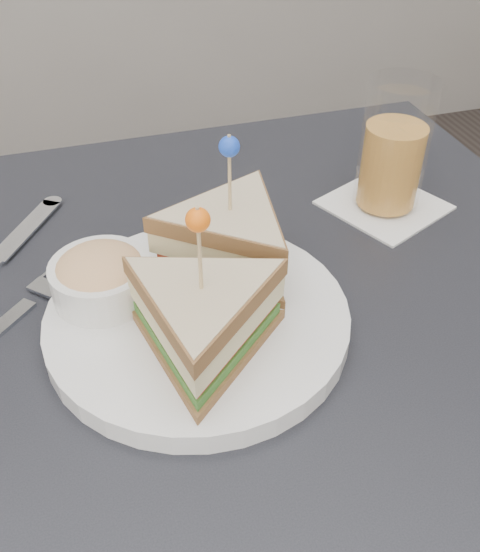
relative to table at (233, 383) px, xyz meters
name	(u,v)px	position (x,y,z in m)	size (l,w,h in m)	color
table	(233,383)	(0.00, 0.00, 0.00)	(0.80, 0.80, 0.75)	black
plate_meal	(202,286)	(-0.02, 0.01, 0.12)	(0.32, 0.32, 0.16)	white
cutlery_fork	(15,314)	(-0.19, 0.07, 0.08)	(0.16, 0.17, 0.01)	#B8BEC3
cutlery_knife	(1,256)	(-0.20, 0.17, 0.08)	(0.13, 0.19, 0.01)	silver
drink_set	(393,155)	(0.23, 0.14, 0.14)	(0.16, 0.16, 0.15)	white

